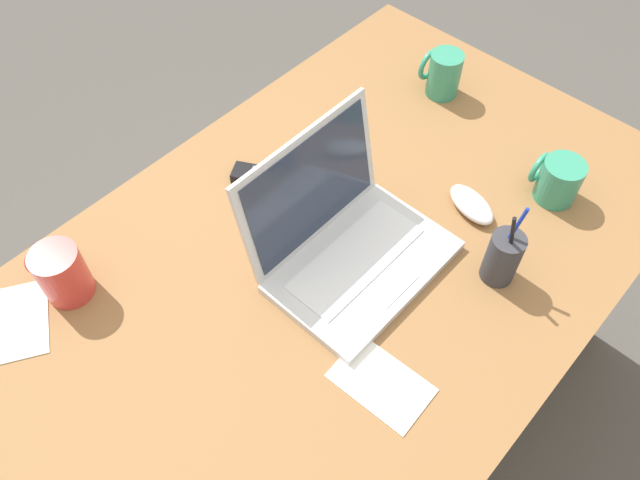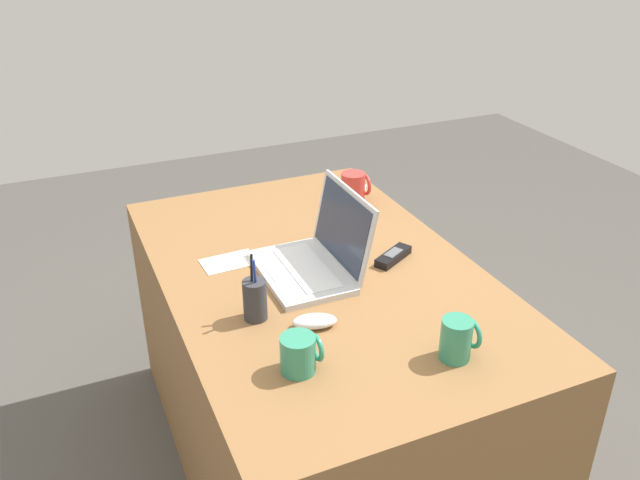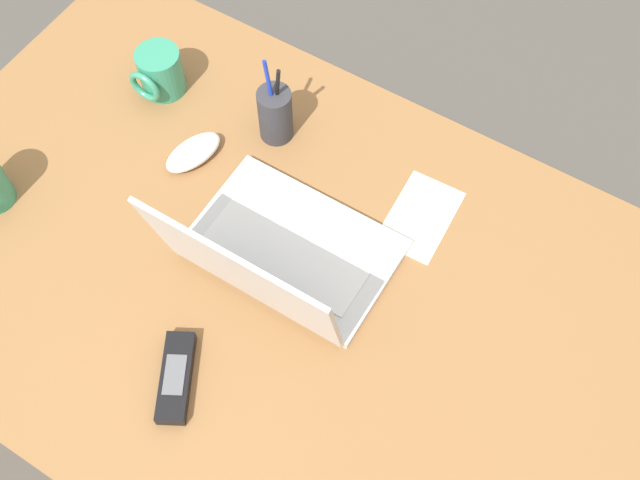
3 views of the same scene
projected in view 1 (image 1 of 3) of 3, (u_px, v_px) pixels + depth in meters
The scene contains 11 objects.
ground_plane at pixel (333, 401), 1.77m from camera, with size 6.00×6.00×0.00m, color #4C4944.
desk at pixel (336, 341), 1.47m from camera, with size 1.38×0.88×0.72m, color olive.
laptop at pixel (347, 239), 1.14m from camera, with size 0.33×0.27×0.24m.
computer_mouse at pixel (471, 204), 1.23m from camera, with size 0.06×0.11×0.03m, color white.
coffee_mug_white at pixel (558, 180), 1.23m from camera, with size 0.08×0.09×0.09m.
coffee_mug_tall at pixel (61, 272), 1.09m from camera, with size 0.08×0.10×0.11m.
coffee_mug_spare at pixel (443, 73), 1.41m from camera, with size 0.07×0.09×0.10m.
cordless_phone at pixel (266, 178), 1.28m from camera, with size 0.11×0.14×0.03m.
pen_holder at pixel (503, 257), 1.11m from camera, with size 0.06×0.06×0.18m.
paper_note_near_laptop at pixel (13, 323), 1.09m from camera, with size 0.12×0.15×0.00m, color white.
paper_note_left at pixel (381, 383), 1.03m from camera, with size 0.10×0.16×0.00m, color white.
Camera 1 is at (-0.53, -0.44, 1.69)m, focal length 35.37 mm.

